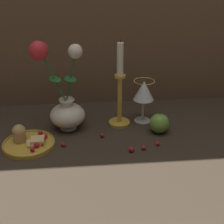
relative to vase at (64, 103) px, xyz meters
The scene contains 11 objects.
ground_plane 0.16m from the vase, 28.91° to the right, with size 2.40×2.40×0.00m, color #33281E.
vase is the anchor object (origin of this frame).
plate_with_pastries 0.19m from the vase, 139.11° to the right, with size 0.17×0.17×0.07m.
wine_glass 0.30m from the vase, ahead, with size 0.08×0.08×0.17m.
candlestick 0.20m from the vase, ahead, with size 0.08×0.08×0.32m.
apple_beside_vase 0.35m from the vase, ahead, with size 0.07×0.07×0.08m.
berry_near_plate 0.36m from the vase, 25.64° to the right, with size 0.02×0.02×0.02m, color #AD192D.
berry_front_center 0.16m from the vase, 92.22° to the right, with size 0.02×0.02×0.02m, color #AD192D.
berry_by_glass_stem 0.30m from the vase, 39.57° to the right, with size 0.02×0.02×0.02m, color #AD192D.
berry_under_candlestick 0.33m from the vase, 33.24° to the right, with size 0.01×0.01×0.01m, color #AD192D.
berry_far_right 0.18m from the vase, 30.48° to the right, with size 0.02×0.02×0.02m, color #AD192D.
Camera 1 is at (-0.03, -0.97, 0.56)m, focal length 50.00 mm.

